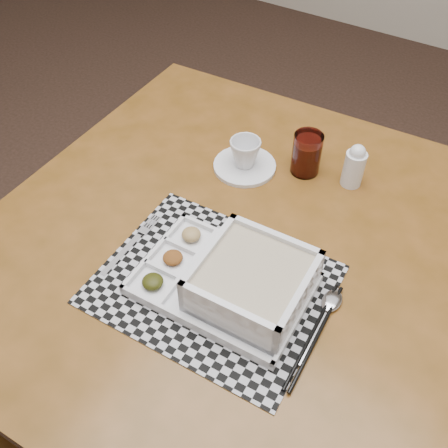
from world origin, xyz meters
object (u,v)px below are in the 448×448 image
(dining_table, at_px, (243,265))
(cup, at_px, (245,153))
(creamer_bottle, at_px, (354,166))
(serving_tray, at_px, (244,283))
(juice_glass, at_px, (306,155))

(dining_table, xyz_separation_m, cup, (-0.12, 0.20, 0.13))
(creamer_bottle, bearing_deg, dining_table, -111.97)
(serving_tray, relative_size, creamer_bottle, 3.04)
(dining_table, relative_size, creamer_bottle, 10.33)
(serving_tray, bearing_deg, cup, 120.81)
(dining_table, bearing_deg, cup, 121.19)
(creamer_bottle, bearing_deg, cup, -160.10)
(serving_tray, height_order, juice_glass, juice_glass)
(creamer_bottle, bearing_deg, juice_glass, -170.48)
(serving_tray, bearing_deg, dining_table, 120.17)
(cup, height_order, creamer_bottle, creamer_bottle)
(serving_tray, bearing_deg, juice_glass, 99.50)
(dining_table, relative_size, juice_glass, 10.91)
(dining_table, bearing_deg, juice_glass, 88.95)
(dining_table, relative_size, cup, 15.20)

